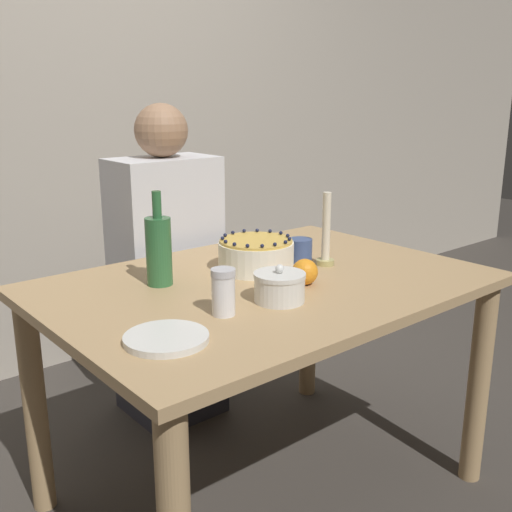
% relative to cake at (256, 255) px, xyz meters
% --- Properties ---
extents(ground_plane, '(12.00, 12.00, 0.00)m').
position_rel_cake_xyz_m(ground_plane, '(-0.05, -0.10, -0.78)').
color(ground_plane, '#3D3833').
extents(wall_behind, '(8.00, 0.05, 2.60)m').
position_rel_cake_xyz_m(wall_behind, '(-0.05, 1.30, 0.52)').
color(wall_behind, '#ADA393').
rests_on(wall_behind, ground_plane).
extents(dining_table, '(1.30, 0.91, 0.73)m').
position_rel_cake_xyz_m(dining_table, '(-0.05, -0.10, -0.17)').
color(dining_table, tan).
rests_on(dining_table, ground_plane).
extents(cake, '(0.24, 0.24, 0.11)m').
position_rel_cake_xyz_m(cake, '(0.00, 0.00, 0.00)').
color(cake, white).
rests_on(cake, dining_table).
extents(sugar_bowl, '(0.14, 0.14, 0.10)m').
position_rel_cake_xyz_m(sugar_bowl, '(-0.14, -0.27, -0.01)').
color(sugar_bowl, silver).
rests_on(sugar_bowl, dining_table).
extents(sugar_shaker, '(0.06, 0.06, 0.12)m').
position_rel_cake_xyz_m(sugar_shaker, '(-0.32, -0.25, 0.01)').
color(sugar_shaker, white).
rests_on(sugar_shaker, dining_table).
extents(plate_stack, '(0.19, 0.19, 0.02)m').
position_rel_cake_xyz_m(plate_stack, '(-0.52, -0.31, -0.04)').
color(plate_stack, silver).
rests_on(plate_stack, dining_table).
extents(candle, '(0.06, 0.06, 0.24)m').
position_rel_cake_xyz_m(candle, '(0.21, -0.10, 0.05)').
color(candle, tan).
rests_on(candle, dining_table).
extents(bottle, '(0.08, 0.08, 0.28)m').
position_rel_cake_xyz_m(bottle, '(-0.31, 0.07, 0.06)').
color(bottle, '#2D6638').
rests_on(bottle, dining_table).
extents(cup, '(0.08, 0.08, 0.08)m').
position_rel_cake_xyz_m(cup, '(0.17, -0.02, -0.01)').
color(cup, '#384C7F').
rests_on(cup, dining_table).
extents(orange_fruit_0, '(0.08, 0.08, 0.08)m').
position_rel_cake_xyz_m(orange_fruit_0, '(0.01, -0.21, -0.01)').
color(orange_fruit_0, orange).
rests_on(orange_fruit_0, dining_table).
extents(orange_fruit_1, '(0.08, 0.08, 0.08)m').
position_rel_cake_xyz_m(orange_fruit_1, '(0.07, 0.16, -0.01)').
color(orange_fruit_1, orange).
rests_on(orange_fruit_1, dining_table).
extents(person_man_blue_shirt, '(0.40, 0.34, 1.24)m').
position_rel_cake_xyz_m(person_man_blue_shirt, '(0.01, 0.55, -0.24)').
color(person_man_blue_shirt, '#2D2D38').
rests_on(person_man_blue_shirt, ground_plane).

